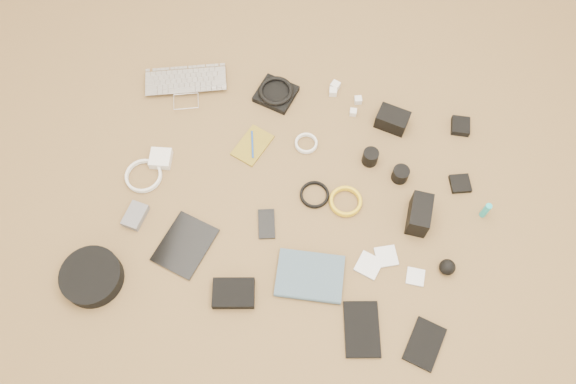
% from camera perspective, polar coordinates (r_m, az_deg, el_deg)
% --- Properties ---
extents(laptop, '(0.39, 0.32, 0.03)m').
position_cam_1_polar(laptop, '(2.38, -10.30, 10.11)').
color(laptop, silver).
rests_on(laptop, ground).
extents(headphone_pouch, '(0.18, 0.17, 0.03)m').
position_cam_1_polar(headphone_pouch, '(2.34, -1.23, 9.92)').
color(headphone_pouch, black).
rests_on(headphone_pouch, ground).
extents(headphones, '(0.18, 0.18, 0.02)m').
position_cam_1_polar(headphones, '(2.32, -1.24, 10.24)').
color(headphones, black).
rests_on(headphones, headphone_pouch).
extents(charger_a, '(0.04, 0.04, 0.03)m').
position_cam_1_polar(charger_a, '(2.36, 4.82, 10.70)').
color(charger_a, white).
rests_on(charger_a, ground).
extents(charger_b, '(0.03, 0.03, 0.03)m').
position_cam_1_polar(charger_b, '(2.35, 4.60, 10.11)').
color(charger_b, white).
rests_on(charger_b, ground).
extents(charger_c, '(0.04, 0.04, 0.03)m').
position_cam_1_polar(charger_c, '(2.34, 7.13, 9.26)').
color(charger_c, white).
rests_on(charger_c, ground).
extents(charger_d, '(0.03, 0.03, 0.03)m').
position_cam_1_polar(charger_d, '(2.30, 6.64, 8.05)').
color(charger_d, white).
rests_on(charger_d, ground).
extents(dslr_camera, '(0.14, 0.11, 0.07)m').
position_cam_1_polar(dslr_camera, '(2.28, 10.55, 7.23)').
color(dslr_camera, black).
rests_on(dslr_camera, ground).
extents(lens_pouch, '(0.07, 0.08, 0.03)m').
position_cam_1_polar(lens_pouch, '(2.35, 17.12, 6.43)').
color(lens_pouch, black).
rests_on(lens_pouch, ground).
extents(notebook_olive, '(0.15, 0.19, 0.01)m').
position_cam_1_polar(notebook_olive, '(2.22, -3.63, 4.75)').
color(notebook_olive, olive).
rests_on(notebook_olive, ground).
extents(pen_blue, '(0.04, 0.12, 0.01)m').
position_cam_1_polar(pen_blue, '(2.21, -3.64, 4.86)').
color(pen_blue, '#1644B2').
rests_on(pen_blue, notebook_olive).
extents(cable_white_a, '(0.10, 0.10, 0.01)m').
position_cam_1_polar(cable_white_a, '(2.22, 1.85, 4.90)').
color(cable_white_a, white).
rests_on(cable_white_a, ground).
extents(lens_a, '(0.06, 0.06, 0.06)m').
position_cam_1_polar(lens_a, '(2.18, 8.36, 3.53)').
color(lens_a, black).
rests_on(lens_a, ground).
extents(lens_b, '(0.07, 0.07, 0.06)m').
position_cam_1_polar(lens_b, '(2.17, 11.35, 1.78)').
color(lens_b, black).
rests_on(lens_b, ground).
extents(card_reader, '(0.09, 0.09, 0.02)m').
position_cam_1_polar(card_reader, '(2.23, 17.09, 0.82)').
color(card_reader, black).
rests_on(card_reader, ground).
extents(power_brick, '(0.09, 0.09, 0.03)m').
position_cam_1_polar(power_brick, '(2.23, -12.81, 3.35)').
color(power_brick, white).
rests_on(power_brick, ground).
extents(cable_white_b, '(0.17, 0.17, 0.01)m').
position_cam_1_polar(cable_white_b, '(2.22, -14.43, 1.53)').
color(cable_white_b, white).
rests_on(cable_white_b, ground).
extents(cable_black, '(0.13, 0.13, 0.01)m').
position_cam_1_polar(cable_black, '(2.12, 2.70, -0.32)').
color(cable_black, black).
rests_on(cable_black, ground).
extents(cable_yellow, '(0.13, 0.13, 0.01)m').
position_cam_1_polar(cable_yellow, '(2.11, 5.86, -1.03)').
color(cable_yellow, gold).
rests_on(cable_yellow, ground).
extents(flash, '(0.08, 0.14, 0.10)m').
position_cam_1_polar(flash, '(2.09, 13.19, -2.22)').
color(flash, black).
rests_on(flash, ground).
extents(lens_cleaner, '(0.03, 0.03, 0.08)m').
position_cam_1_polar(lens_cleaner, '(2.17, 19.43, -1.77)').
color(lens_cleaner, '#1BACB2').
rests_on(lens_cleaner, ground).
extents(battery_charger, '(0.08, 0.11, 0.03)m').
position_cam_1_polar(battery_charger, '(2.14, -15.26, -2.33)').
color(battery_charger, slate).
rests_on(battery_charger, ground).
extents(tablet, '(0.22, 0.25, 0.01)m').
position_cam_1_polar(tablet, '(2.07, -10.40, -5.31)').
color(tablet, black).
rests_on(tablet, ground).
extents(phone, '(0.09, 0.13, 0.01)m').
position_cam_1_polar(phone, '(2.07, -2.20, -3.26)').
color(phone, black).
rests_on(phone, ground).
extents(filter_case_left, '(0.10, 0.10, 0.01)m').
position_cam_1_polar(filter_case_left, '(2.03, 8.19, -7.39)').
color(filter_case_left, silver).
rests_on(filter_case_left, ground).
extents(filter_case_mid, '(0.10, 0.10, 0.01)m').
position_cam_1_polar(filter_case_mid, '(2.05, 9.94, -6.47)').
color(filter_case_mid, silver).
rests_on(filter_case_mid, ground).
extents(filter_case_right, '(0.06, 0.06, 0.01)m').
position_cam_1_polar(filter_case_right, '(2.05, 12.81, -8.40)').
color(filter_case_right, silver).
rests_on(filter_case_right, ground).
extents(air_blower, '(0.08, 0.08, 0.06)m').
position_cam_1_polar(air_blower, '(2.06, 15.88, -7.35)').
color(air_blower, black).
rests_on(air_blower, ground).
extents(headphone_case, '(0.23, 0.23, 0.06)m').
position_cam_1_polar(headphone_case, '(2.09, -19.31, -8.13)').
color(headphone_case, black).
rests_on(headphone_case, ground).
extents(drive_case, '(0.16, 0.13, 0.04)m').
position_cam_1_polar(drive_case, '(1.98, -5.55, -10.20)').
color(drive_case, black).
rests_on(drive_case, ground).
extents(paperback, '(0.24, 0.19, 0.02)m').
position_cam_1_polar(paperback, '(1.97, 1.94, -10.94)').
color(paperback, '#3C5466').
rests_on(paperback, ground).
extents(notebook_black_a, '(0.15, 0.21, 0.01)m').
position_cam_1_polar(notebook_black_a, '(1.97, 7.51, -13.64)').
color(notebook_black_a, black).
rests_on(notebook_black_a, ground).
extents(notebook_black_b, '(0.14, 0.18, 0.01)m').
position_cam_1_polar(notebook_black_b, '(2.00, 13.70, -14.76)').
color(notebook_black_b, black).
rests_on(notebook_black_b, ground).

